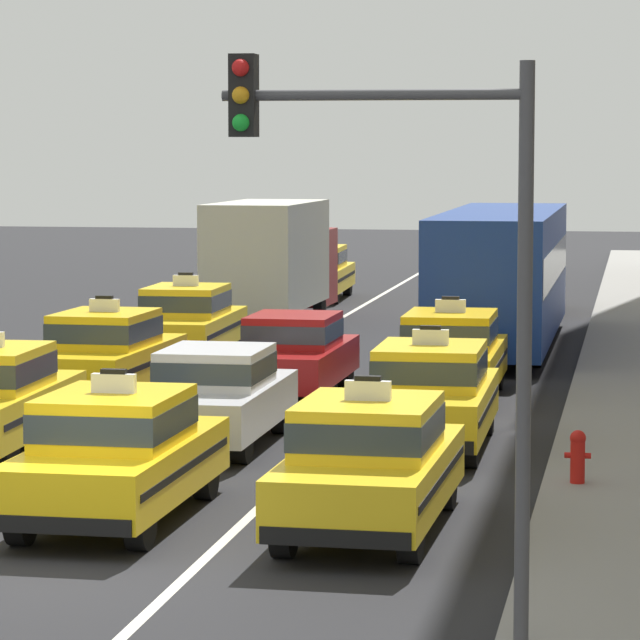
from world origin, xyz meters
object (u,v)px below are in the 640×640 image
(taxi_left_sixth, at_px, (317,271))
(traffic_light_pole, at_px, (419,247))
(taxi_right_third, at_px, (451,354))
(bus_right_fourth, at_px, (502,271))
(sedan_center_third, at_px, (294,353))
(taxi_right_fifth, at_px, (527,282))
(taxi_left_third, at_px, (107,353))
(taxi_center_nearest, at_px, (117,453))
(box_truck_left_fifth, at_px, (273,258))
(taxi_right_second, at_px, (431,394))
(taxi_right_nearest, at_px, (369,462))
(sedan_center_second, at_px, (217,394))
(fire_hydrant, at_px, (578,454))
(taxi_left_fourth, at_px, (187,321))

(taxi_left_sixth, xyz_separation_m, traffic_light_pole, (7.79, -37.34, 2.94))
(taxi_right_third, distance_m, bus_right_fourth, 8.68)
(taxi_left_sixth, xyz_separation_m, sedan_center_third, (3.39, -20.90, -0.03))
(taxi_right_third, bearing_deg, taxi_right_fifth, 89.08)
(taxi_left_third, distance_m, taxi_center_nearest, 10.88)
(box_truck_left_fifth, height_order, taxi_left_sixth, box_truck_left_fifth)
(taxi_center_nearest, relative_size, taxi_right_second, 1.00)
(sedan_center_third, bearing_deg, taxi_left_third, -165.08)
(taxi_left_third, height_order, taxi_right_nearest, same)
(taxi_right_third, relative_size, taxi_right_fifth, 1.00)
(sedan_center_second, height_order, taxi_right_second, taxi_right_second)
(fire_hydrant, bearing_deg, taxi_left_third, 140.14)
(taxi_left_sixth, height_order, taxi_right_nearest, same)
(taxi_center_nearest, height_order, fire_hydrant, taxi_center_nearest)
(taxi_left_sixth, height_order, taxi_right_third, same)
(fire_hydrant, bearing_deg, taxi_right_second, 127.19)
(taxi_left_sixth, bearing_deg, taxi_left_fourth, -90.15)
(taxi_center_nearest, relative_size, taxi_right_nearest, 1.00)
(taxi_left_fourth, relative_size, taxi_right_fifth, 1.01)
(sedan_center_third, distance_m, bus_right_fourth, 9.36)
(taxi_right_nearest, height_order, fire_hydrant, taxi_right_nearest)
(taxi_left_third, distance_m, sedan_center_third, 3.51)
(taxi_right_fifth, bearing_deg, taxi_left_third, -109.48)
(sedan_center_third, height_order, taxi_right_nearest, taxi_right_nearest)
(sedan_center_second, xyz_separation_m, bus_right_fourth, (3.35, 14.35, 0.97))
(taxi_left_fourth, distance_m, taxi_right_nearest, 17.80)
(box_truck_left_fifth, bearing_deg, sedan_center_third, -76.52)
(box_truck_left_fifth, relative_size, sedan_center_second, 1.63)
(sedan_center_second, height_order, taxi_right_third, taxi_right_third)
(taxi_left_third, bearing_deg, taxi_right_fifth, 70.52)
(box_truck_left_fifth, relative_size, bus_right_fourth, 0.62)
(taxi_right_second, bearing_deg, taxi_right_fifth, 89.95)
(taxi_left_sixth, relative_size, fire_hydrant, 6.34)
(taxi_left_sixth, bearing_deg, taxi_right_second, -75.84)
(taxi_left_third, relative_size, taxi_right_nearest, 1.00)
(taxi_left_sixth, relative_size, taxi_center_nearest, 1.01)
(taxi_left_fourth, xyz_separation_m, taxi_right_second, (6.64, -10.46, 0.00))
(taxi_center_nearest, xyz_separation_m, taxi_right_second, (3.27, 5.99, 0.00))
(sedan_center_third, bearing_deg, taxi_right_fifth, 79.72)
(taxi_right_second, bearing_deg, sedan_center_third, 121.40)
(taxi_left_third, relative_size, taxi_right_fifth, 1.01)
(taxi_left_sixth, xyz_separation_m, taxi_right_third, (6.34, -20.80, 0.00))
(taxi_left_sixth, bearing_deg, taxi_right_fifth, -24.94)
(taxi_left_sixth, distance_m, taxi_center_nearest, 32.33)
(taxi_center_nearest, relative_size, taxi_right_fifth, 1.00)
(taxi_left_third, height_order, box_truck_left_fifth, box_truck_left_fifth)
(taxi_left_third, relative_size, taxi_center_nearest, 1.01)
(taxi_right_third, xyz_separation_m, fire_hydrant, (2.65, -8.52, -0.33))
(taxi_right_fifth, distance_m, fire_hydrant, 26.34)
(fire_hydrant, xyz_separation_m, traffic_light_pole, (-1.19, -8.03, 3.28))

